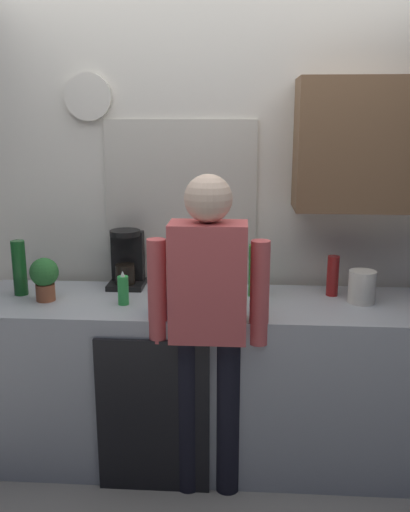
% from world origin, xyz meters
% --- Properties ---
extents(ground_plane, '(8.00, 8.00, 0.00)m').
position_xyz_m(ground_plane, '(0.00, 0.00, 0.00)').
color(ground_plane, '#9E998E').
extents(kitchen_counter, '(2.53, 0.64, 0.90)m').
position_xyz_m(kitchen_counter, '(0.00, 0.30, 0.45)').
color(kitchen_counter, '#B2B7BC').
rests_on(kitchen_counter, ground_plane).
extents(dishwasher_panel, '(0.56, 0.02, 0.81)m').
position_xyz_m(dishwasher_panel, '(-0.27, -0.03, 0.41)').
color(dishwasher_panel, black).
rests_on(dishwasher_panel, ground_plane).
extents(back_wall_assembly, '(4.13, 0.42, 2.60)m').
position_xyz_m(back_wall_assembly, '(0.12, 0.70, 1.36)').
color(back_wall_assembly, silver).
rests_on(back_wall_assembly, ground_plane).
extents(coffee_maker, '(0.20, 0.20, 0.33)m').
position_xyz_m(coffee_maker, '(-0.50, 0.55, 1.05)').
color(coffee_maker, black).
rests_on(coffee_maker, kitchen_counter).
extents(bottle_clear_soda, '(0.09, 0.09, 0.28)m').
position_xyz_m(bottle_clear_soda, '(0.24, 0.42, 1.04)').
color(bottle_clear_soda, '#2D8C33').
rests_on(bottle_clear_soda, kitchen_counter).
extents(bottle_green_wine, '(0.07, 0.07, 0.30)m').
position_xyz_m(bottle_green_wine, '(-1.04, 0.35, 1.05)').
color(bottle_green_wine, '#195923').
rests_on(bottle_green_wine, kitchen_counter).
extents(bottle_red_vinegar, '(0.06, 0.06, 0.22)m').
position_xyz_m(bottle_red_vinegar, '(0.65, 0.45, 1.01)').
color(bottle_red_vinegar, maroon).
rests_on(bottle_red_vinegar, kitchen_counter).
extents(cup_white_mug, '(0.08, 0.08, 0.09)m').
position_xyz_m(cup_white_mug, '(0.11, 0.26, 0.95)').
color(cup_white_mug, white).
rests_on(cup_white_mug, kitchen_counter).
extents(mixing_bowl, '(0.22, 0.22, 0.08)m').
position_xyz_m(mixing_bowl, '(-0.19, 0.11, 0.94)').
color(mixing_bowl, '#4C72A5').
rests_on(mixing_bowl, kitchen_counter).
extents(potted_plant, '(0.15, 0.15, 0.23)m').
position_xyz_m(potted_plant, '(-0.87, 0.26, 1.04)').
color(potted_plant, '#9E5638').
rests_on(potted_plant, kitchen_counter).
extents(dish_soap, '(0.06, 0.06, 0.18)m').
position_xyz_m(dish_soap, '(-0.45, 0.22, 0.98)').
color(dish_soap, green).
rests_on(dish_soap, kitchen_counter).
extents(storage_canister, '(0.14, 0.14, 0.17)m').
position_xyz_m(storage_canister, '(0.78, 0.33, 0.99)').
color(storage_canister, silver).
rests_on(storage_canister, kitchen_counter).
extents(person_at_sink, '(0.57, 0.22, 1.60)m').
position_xyz_m(person_at_sink, '(0.00, 0.00, 0.95)').
color(person_at_sink, black).
rests_on(person_at_sink, ground_plane).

